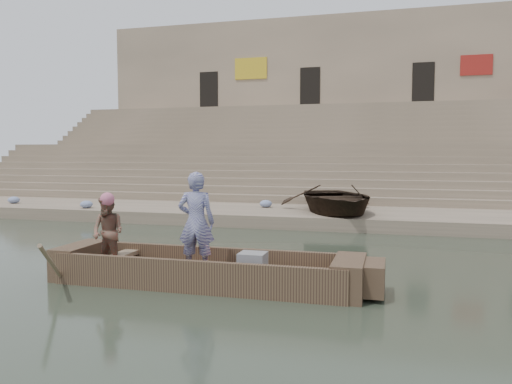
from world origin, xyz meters
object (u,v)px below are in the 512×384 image
at_px(main_rowboat, 205,278).
at_px(television, 252,264).
at_px(rowing_man, 108,232).
at_px(standing_man, 196,222).
at_px(beached_rowboat, 335,199).

xyz_separation_m(main_rowboat, television, (0.88, -0.00, 0.31)).
xyz_separation_m(main_rowboat, rowing_man, (-1.85, -0.15, 0.78)).
distance_m(standing_man, beached_rowboat, 8.42).
height_order(standing_man, rowing_man, standing_man).
xyz_separation_m(television, beached_rowboat, (0.53, 8.24, 0.44)).
bearing_deg(rowing_man, main_rowboat, 14.81).
bearing_deg(television, standing_man, -177.74).
height_order(standing_man, beached_rowboat, standing_man).
bearing_deg(main_rowboat, television, -0.00).
bearing_deg(beached_rowboat, rowing_man, -131.49).
height_order(standing_man, television, standing_man).
height_order(rowing_man, beached_rowboat, rowing_man).
bearing_deg(main_rowboat, beached_rowboat, 80.29).
relative_size(standing_man, rowing_man, 1.35).
bearing_deg(beached_rowboat, main_rowboat, -119.99).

